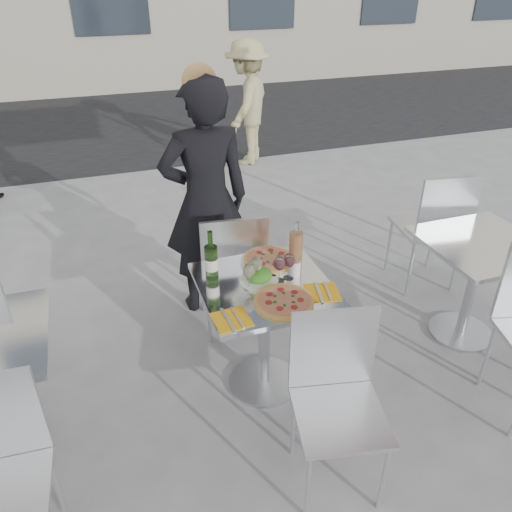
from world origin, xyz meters
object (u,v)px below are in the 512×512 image
object	(u,v)px
wineglass_white_b	(256,265)
napkin_left	(232,319)
woman_diner	(206,201)
pizza_far	(270,260)
chair_near	(336,388)
wineglass_white_a	(249,271)
chair_far	(233,264)
pedestrian_b	(248,103)
main_table	(264,314)
side_chair_rfar	(436,222)
napkin_right	(322,292)
wineglass_red_b	(289,261)
side_table_right	(476,270)
pizza_near	(284,301)
salad_plate	(259,276)
wineglass_red_a	(279,264)
wine_bottle	(211,260)
sugar_shaker	(295,267)
carafe	(296,249)

from	to	relation	value
wineglass_white_b	napkin_left	xyz separation A→B (m)	(-0.23, -0.29, -0.11)
woman_diner	pizza_far	bearing A→B (deg)	105.23
chair_near	wineglass_white_a	xyz separation A→B (m)	(-0.22, 0.66, 0.31)
chair_far	pedestrian_b	distance (m)	3.55
pedestrian_b	pizza_far	distance (m)	3.82
main_table	pizza_far	size ratio (longest dim) A/B	2.14
side_chair_rfar	woman_diner	size ratio (longest dim) A/B	0.58
main_table	wineglass_white_b	distance (m)	0.32
chair_far	pedestrian_b	bearing A→B (deg)	-102.54
woman_diner	chair_far	bearing A→B (deg)	99.56
napkin_right	wineglass_red_b	bearing A→B (deg)	133.25
main_table	woman_diner	size ratio (longest dim) A/B	0.43
side_table_right	pizza_far	xyz separation A→B (m)	(-1.39, 0.21, 0.23)
pizza_far	wineglass_white_a	bearing A→B (deg)	-132.46
chair_near	pizza_near	size ratio (longest dim) A/B	2.91
pedestrian_b	salad_plate	world-z (taller)	pedestrian_b
pizza_near	wineglass_red_a	world-z (taller)	wineglass_red_a
side_table_right	salad_plate	size ratio (longest dim) A/B	3.41
main_table	pizza_near	distance (m)	0.30
woman_diner	wine_bottle	bearing A→B (deg)	77.88
wine_bottle	wineglass_red_a	size ratio (longest dim) A/B	1.87
salad_plate	napkin_right	bearing A→B (deg)	-36.18
side_table_right	napkin_left	size ratio (longest dim) A/B	3.74
sugar_shaker	carafe	bearing A→B (deg)	65.74
napkin_left	side_table_right	bearing A→B (deg)	3.75
wineglass_white_a	napkin_right	xyz separation A→B (m)	(0.36, -0.17, -0.11)
carafe	wineglass_red_a	xyz separation A→B (m)	(-0.15, -0.12, -0.01)
woman_diner	wine_bottle	xyz separation A→B (m)	(-0.17, -0.78, -0.00)
side_table_right	salad_plate	world-z (taller)	salad_plate
chair_near	wineglass_white_b	world-z (taller)	chair_near
chair_near	pedestrian_b	world-z (taller)	pedestrian_b
chair_near	pedestrian_b	bearing A→B (deg)	89.00
side_table_right	woman_diner	size ratio (longest dim) A/B	0.43
side_chair_rfar	carafe	xyz separation A→B (m)	(-1.36, -0.47, 0.27)
main_table	woman_diner	bearing A→B (deg)	95.68
sugar_shaker	wineglass_red_b	size ratio (longest dim) A/B	0.68
woman_diner	sugar_shaker	distance (m)	0.96
chair_far	woman_diner	world-z (taller)	woman_diner
side_chair_rfar	salad_plate	size ratio (longest dim) A/B	4.56
wine_bottle	carafe	distance (m)	0.50
carafe	sugar_shaker	world-z (taller)	carafe
chair_near	side_chair_rfar	world-z (taller)	side_chair_rfar
sugar_shaker	wineglass_white_a	bearing A→B (deg)	-171.36
side_chair_rfar	sugar_shaker	distance (m)	1.52
pizza_near	wineglass_white_b	world-z (taller)	wineglass_white_b
side_table_right	sugar_shaker	world-z (taller)	sugar_shaker
sugar_shaker	wineglass_white_b	size ratio (longest dim) A/B	0.68
chair_near	side_table_right	bearing A→B (deg)	37.82
carafe	wineglass_white_b	size ratio (longest dim) A/B	1.84
chair_near	wineglass_red_a	distance (m)	0.74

